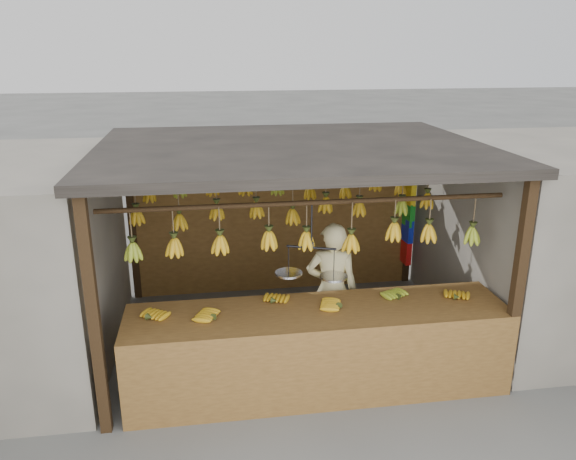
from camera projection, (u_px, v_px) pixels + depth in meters
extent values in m
plane|color=#5B5B57|center=(292.00, 336.00, 6.98)|extent=(80.00, 80.00, 0.00)
cube|color=black|center=(94.00, 320.00, 4.93)|extent=(0.10, 0.10, 2.30)
cube|color=black|center=(517.00, 292.00, 5.50)|extent=(0.10, 0.10, 2.30)
cube|color=black|center=(132.00, 220.00, 7.74)|extent=(0.10, 0.10, 2.30)
cube|color=black|center=(409.00, 208.00, 8.32)|extent=(0.10, 0.10, 2.30)
cube|color=black|center=(292.00, 149.00, 6.25)|extent=(4.30, 3.30, 0.10)
cylinder|color=black|center=(308.00, 203.00, 5.42)|extent=(4.00, 0.05, 0.05)
cylinder|color=black|center=(292.00, 180.00, 6.35)|extent=(4.00, 0.05, 0.05)
cylinder|color=black|center=(280.00, 162.00, 7.29)|extent=(4.00, 0.05, 0.05)
cube|color=brown|center=(276.00, 231.00, 8.11)|extent=(4.00, 0.06, 1.80)
cube|color=slate|center=(571.00, 235.00, 7.14)|extent=(3.00, 3.00, 2.30)
cube|color=brown|center=(318.00, 313.00, 5.69)|extent=(3.89, 0.86, 0.08)
cube|color=brown|center=(327.00, 372.00, 5.42)|extent=(3.89, 0.04, 0.90)
cube|color=black|center=(131.00, 389.00, 5.21)|extent=(0.07, 0.07, 0.82)
cube|color=black|center=(502.00, 357.00, 5.74)|extent=(0.07, 0.07, 0.82)
cube|color=black|center=(139.00, 347.00, 5.93)|extent=(0.07, 0.07, 0.82)
cube|color=black|center=(468.00, 323.00, 6.46)|extent=(0.07, 0.07, 0.82)
ellipsoid|color=#C99215|center=(150.00, 318.00, 5.44)|extent=(0.28, 0.30, 0.06)
ellipsoid|color=#C99215|center=(215.00, 316.00, 5.47)|extent=(0.29, 0.27, 0.06)
ellipsoid|color=#C99215|center=(274.00, 301.00, 5.79)|extent=(0.26, 0.29, 0.06)
ellipsoid|color=#C99215|center=(339.00, 305.00, 5.71)|extent=(0.28, 0.24, 0.06)
ellipsoid|color=#92A523|center=(400.00, 297.00, 5.90)|extent=(0.26, 0.29, 0.06)
ellipsoid|color=#C99215|center=(457.00, 298.00, 5.88)|extent=(0.26, 0.29, 0.06)
ellipsoid|color=#92A523|center=(133.00, 252.00, 5.35)|extent=(0.16, 0.16, 0.28)
ellipsoid|color=#C99215|center=(175.00, 247.00, 5.39)|extent=(0.16, 0.16, 0.28)
ellipsoid|color=#C99215|center=(220.00, 245.00, 5.39)|extent=(0.16, 0.16, 0.28)
ellipsoid|color=#C99215|center=(269.00, 240.00, 5.47)|extent=(0.16, 0.16, 0.28)
ellipsoid|color=#C99215|center=(306.00, 241.00, 5.58)|extent=(0.16, 0.16, 0.28)
ellipsoid|color=#C99215|center=(351.00, 243.00, 5.57)|extent=(0.16, 0.16, 0.28)
ellipsoid|color=#C99215|center=(394.00, 232.00, 5.62)|extent=(0.16, 0.16, 0.28)
ellipsoid|color=#C99215|center=(428.00, 233.00, 5.66)|extent=(0.16, 0.16, 0.28)
ellipsoid|color=#92A523|center=(472.00, 236.00, 5.84)|extent=(0.16, 0.16, 0.28)
ellipsoid|color=#C99215|center=(137.00, 217.00, 6.23)|extent=(0.16, 0.16, 0.28)
ellipsoid|color=#C99215|center=(180.00, 222.00, 6.26)|extent=(0.16, 0.16, 0.28)
ellipsoid|color=#C99215|center=(217.00, 212.00, 6.38)|extent=(0.16, 0.16, 0.28)
ellipsoid|color=#C99215|center=(256.00, 210.00, 6.42)|extent=(0.16, 0.16, 0.28)
ellipsoid|color=#C99215|center=(293.00, 217.00, 6.46)|extent=(0.16, 0.16, 0.28)
ellipsoid|color=#C99215|center=(326.00, 205.00, 6.54)|extent=(0.16, 0.16, 0.28)
ellipsoid|color=#C99215|center=(359.00, 208.00, 6.59)|extent=(0.16, 0.16, 0.28)
ellipsoid|color=#92A523|center=(402.00, 207.00, 6.67)|extent=(0.16, 0.16, 0.28)
ellipsoid|color=#C99215|center=(427.00, 201.00, 6.73)|extent=(0.16, 0.16, 0.28)
ellipsoid|color=#C99215|center=(150.00, 195.00, 7.12)|extent=(0.16, 0.16, 0.28)
ellipsoid|color=#92A523|center=(179.00, 190.00, 7.22)|extent=(0.16, 0.16, 0.28)
ellipsoid|color=#C99215|center=(212.00, 189.00, 7.30)|extent=(0.16, 0.16, 0.28)
ellipsoid|color=#C99215|center=(246.00, 188.00, 7.30)|extent=(0.16, 0.16, 0.28)
ellipsoid|color=#92A523|center=(278.00, 188.00, 7.38)|extent=(0.16, 0.16, 0.28)
ellipsoid|color=#C99215|center=(310.00, 192.00, 7.48)|extent=(0.16, 0.16, 0.28)
ellipsoid|color=#C99215|center=(345.00, 192.00, 7.56)|extent=(0.16, 0.16, 0.28)
ellipsoid|color=#C99215|center=(376.00, 184.00, 7.56)|extent=(0.16, 0.16, 0.28)
ellipsoid|color=#C99215|center=(400.00, 189.00, 7.71)|extent=(0.16, 0.16, 0.28)
cylinder|color=black|center=(312.00, 225.00, 5.49)|extent=(0.02, 0.02, 0.46)
cylinder|color=black|center=(311.00, 248.00, 5.57)|extent=(0.48, 0.19, 0.02)
cylinder|color=silver|center=(289.00, 274.00, 5.70)|extent=(0.27, 0.27, 0.02)
cylinder|color=silver|center=(334.00, 277.00, 5.62)|extent=(0.27, 0.27, 0.02)
imported|color=beige|center=(332.00, 290.00, 6.37)|extent=(0.65, 0.50, 1.60)
cube|color=yellow|center=(410.00, 193.00, 8.08)|extent=(0.08, 0.26, 0.34)
cube|color=#199926|center=(408.00, 214.00, 8.18)|extent=(0.08, 0.26, 0.34)
cube|color=#1426BF|center=(407.00, 230.00, 8.26)|extent=(0.08, 0.26, 0.34)
cube|color=red|center=(406.00, 252.00, 8.36)|extent=(0.08, 0.26, 0.34)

